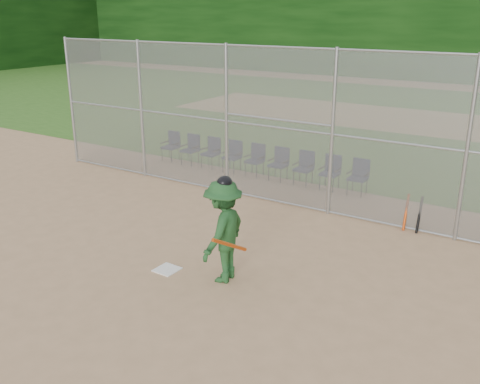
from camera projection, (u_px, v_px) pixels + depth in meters
The scene contains 16 objects.
ground at pixel (167, 286), 9.75m from camera, with size 100.00×100.00×0.00m, color tan.
grass_strip at pixel (423, 122), 24.16m from camera, with size 100.00×100.00×0.00m, color #33641E.
dirt_patch_far at pixel (423, 121), 24.15m from camera, with size 24.00×24.00×0.00m, color tan.
backstop_fence at pixel (294, 127), 13.09m from camera, with size 16.09×0.09×4.00m.
home_plate at pixel (167, 269), 10.36m from camera, with size 0.43×0.43×0.02m, color white.
batter_at_plate at pixel (223, 231), 9.70m from camera, with size 0.96×1.45×2.03m.
spare_bats at pixel (413, 213), 12.09m from camera, with size 0.36×0.28×0.84m.
chair_0 at pixel (170, 147), 17.77m from camera, with size 0.54×0.52×0.96m, color #0F1C3A, non-canonical shape.
chair_1 at pixel (190, 150), 17.36m from camera, with size 0.54×0.52×0.96m, color #0F1C3A, non-canonical shape.
chair_2 at pixel (210, 153), 16.94m from camera, with size 0.54×0.52×0.96m, color #0F1C3A, non-canonical shape.
chair_3 at pixel (232, 157), 16.53m from camera, with size 0.54×0.52×0.96m, color #0F1C3A, non-canonical shape.
chair_4 at pixel (254, 160), 16.12m from camera, with size 0.54×0.52×0.96m, color #0F1C3A, non-canonical shape.
chair_5 at pixel (278, 164), 15.71m from camera, with size 0.54×0.52×0.96m, color #0F1C3A, non-canonical shape.
chair_6 at pixel (303, 169), 15.29m from camera, with size 0.54×0.52×0.96m, color #0F1C3A, non-canonical shape.
chair_7 at pixel (330, 173), 14.88m from camera, with size 0.54×0.52×0.96m, color #0F1C3A, non-canonical shape.
chair_8 at pixel (358, 178), 14.47m from camera, with size 0.54×0.52×0.96m, color #0F1C3A, non-canonical shape.
Camera 1 is at (5.77, -6.62, 4.78)m, focal length 40.00 mm.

